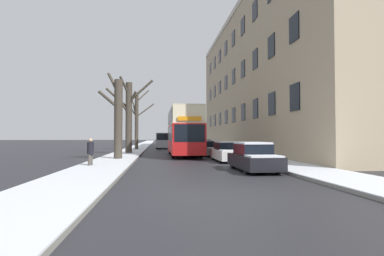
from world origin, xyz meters
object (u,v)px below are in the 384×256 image
(bare_tree_left_2, at_px, (137,119))
(pedestrian_left_sidewalk, at_px, (90,152))
(parked_car_3, at_px, (203,146))
(oncoming_van, at_px, (163,140))
(parked_car_0, at_px, (253,158))
(bare_tree_left_0, at_px, (118,117))
(parked_car_1, at_px, (227,152))
(bare_tree_left_1, at_px, (129,114))
(double_decker_bus, at_px, (184,130))
(parked_car_2, at_px, (212,149))

(bare_tree_left_2, height_order, pedestrian_left_sidewalk, bare_tree_left_2)
(parked_car_3, distance_m, pedestrian_left_sidewalk, 17.79)
(parked_car_3, relative_size, oncoming_van, 0.78)
(parked_car_0, xyz_separation_m, oncoming_van, (-4.30, 29.74, 0.58))
(bare_tree_left_0, bearing_deg, parked_car_1, -11.36)
(bare_tree_left_2, height_order, oncoming_van, bare_tree_left_2)
(bare_tree_left_1, bearing_deg, double_decker_bus, -27.07)
(parked_car_1, distance_m, pedestrian_left_sidewalk, 9.51)
(double_decker_bus, xyz_separation_m, parked_car_0, (2.58, -12.69, -1.75))
(parked_car_3, relative_size, pedestrian_left_sidewalk, 2.46)
(parked_car_2, bearing_deg, bare_tree_left_2, 122.62)
(double_decker_bus, bearing_deg, bare_tree_left_1, 152.93)
(bare_tree_left_2, xyz_separation_m, parked_car_1, (7.72, -18.19, -3.38))
(parked_car_0, height_order, parked_car_2, parked_car_0)
(bare_tree_left_0, xyz_separation_m, pedestrian_left_sidewalk, (-0.81, -5.31, -2.32))
(parked_car_0, bearing_deg, parked_car_3, 90.00)
(double_decker_bus, relative_size, parked_car_1, 2.40)
(parked_car_0, relative_size, parked_car_3, 1.05)
(parked_car_2, xyz_separation_m, oncoming_van, (-4.30, 17.55, 0.60))
(pedestrian_left_sidewalk, bearing_deg, bare_tree_left_1, -160.38)
(double_decker_bus, height_order, parked_car_1, double_decker_bus)
(double_decker_bus, distance_m, parked_car_1, 7.34)
(bare_tree_left_0, distance_m, double_decker_bus, 7.41)
(oncoming_van, bearing_deg, parked_car_3, -70.16)
(bare_tree_left_0, xyz_separation_m, bare_tree_left_2, (0.23, 16.60, 0.80))
(parked_car_0, distance_m, parked_car_2, 12.19)
(pedestrian_left_sidewalk, bearing_deg, bare_tree_left_0, -165.33)
(bare_tree_left_0, relative_size, oncoming_van, 1.27)
(bare_tree_left_2, height_order, parked_car_3, bare_tree_left_2)
(double_decker_bus, distance_m, parked_car_2, 3.17)
(bare_tree_left_2, height_order, parked_car_2, bare_tree_left_2)
(bare_tree_left_0, relative_size, parked_car_1, 1.49)
(double_decker_bus, bearing_deg, bare_tree_left_2, 113.97)
(double_decker_bus, height_order, parked_car_0, double_decker_bus)
(bare_tree_left_2, bearing_deg, parked_car_2, -57.38)
(bare_tree_left_2, xyz_separation_m, parked_car_3, (7.72, -6.42, -3.34))
(oncoming_van, bearing_deg, bare_tree_left_2, -121.92)
(bare_tree_left_1, height_order, parked_car_2, bare_tree_left_1)
(parked_car_0, bearing_deg, bare_tree_left_1, 117.17)
(bare_tree_left_1, relative_size, parked_car_2, 1.74)
(parked_car_2, relative_size, oncoming_van, 0.84)
(bare_tree_left_0, relative_size, parked_car_3, 1.62)
(double_decker_bus, bearing_deg, bare_tree_left_0, -136.80)
(parked_car_0, distance_m, parked_car_1, 6.06)
(double_decker_bus, bearing_deg, parked_car_1, -68.75)
(parked_car_1, relative_size, pedestrian_left_sidewalk, 2.67)
(parked_car_2, relative_size, pedestrian_left_sidewalk, 2.62)
(bare_tree_left_1, bearing_deg, bare_tree_left_0, -90.26)
(bare_tree_left_1, height_order, bare_tree_left_2, bare_tree_left_2)
(bare_tree_left_0, distance_m, bare_tree_left_1, 7.80)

